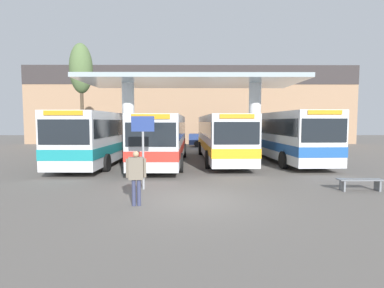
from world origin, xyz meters
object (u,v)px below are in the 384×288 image
Objects in this scene: transit_bus_center_bay at (163,137)px; parked_car_street at (211,137)px; info_sign_platform at (143,137)px; transit_bus_left_bay at (101,135)px; transit_bus_right_bay at (221,135)px; poplar_tree_behind_left at (81,70)px; transit_bus_far_right_bay at (284,134)px; waiting_bench_near_pillar at (360,182)px; pedestrian_waiting at (136,173)px.

parked_car_street is at bearing -106.90° from transit_bus_center_bay.
parked_car_street is (4.13, 20.28, -1.07)m from info_sign_platform.
transit_bus_right_bay is at bearing -169.01° from transit_bus_left_bay.
poplar_tree_behind_left reaches higher than info_sign_platform.
transit_bus_far_right_bay reaches higher than transit_bus_left_bay.
poplar_tree_behind_left is (-15.92, 5.89, 5.35)m from transit_bus_far_right_bay.
info_sign_platform is 0.60× the size of parked_car_street.
info_sign_platform is 17.29m from poplar_tree_behind_left.
transit_bus_left_bay reaches higher than waiting_bench_near_pillar.
transit_bus_right_bay is (7.89, 1.41, -0.06)m from transit_bus_left_bay.
info_sign_platform is 2.56m from pedestrian_waiting.
poplar_tree_behind_left is 14.41m from parked_car_street.
transit_bus_center_bay is at bearing 85.23° from pedestrian_waiting.
transit_bus_left_bay is at bearing 117.05° from info_sign_platform.
transit_bus_right_bay is at bearing 115.44° from waiting_bench_near_pillar.
parked_car_street is (3.98, 22.63, -0.07)m from pedestrian_waiting.
waiting_bench_near_pillar is at bearing 137.35° from transit_bus_center_bay.
transit_bus_right_bay reaches higher than waiting_bench_near_pillar.
transit_bus_center_bay reaches higher than waiting_bench_near_pillar.
parked_car_street is at bearing 78.50° from info_sign_platform.
poplar_tree_behind_left is (-3.72, 7.02, 5.38)m from transit_bus_left_bay.
transit_bus_left_bay reaches higher than transit_bus_right_bay.
info_sign_platform is (-3.99, -9.04, 0.33)m from transit_bus_right_bay.
pedestrian_waiting is (0.02, -9.82, -0.64)m from transit_bus_center_bay.
transit_bus_right_bay is 11.26m from parked_car_street.
info_sign_platform reaches higher than pedestrian_waiting.
waiting_bench_near_pillar is 8.58m from pedestrian_waiting.
transit_bus_left_bay is 0.97× the size of transit_bus_center_bay.
transit_bus_left_bay is 9.59m from poplar_tree_behind_left.
waiting_bench_near_pillar is (0.14, -9.10, -1.49)m from transit_bus_far_right_bay.
transit_bus_left_bay is 6.53× the size of waiting_bench_near_pillar.
transit_bus_far_right_bay reaches higher than info_sign_platform.
poplar_tree_behind_left is at bearing 109.62° from pedestrian_waiting.
info_sign_platform is at bearing 89.53° from transit_bus_center_bay.
transit_bus_left_bay reaches higher than pedestrian_waiting.
transit_bus_left_bay is 0.97× the size of transit_bus_far_right_bay.
transit_bus_far_right_bay is at bearing -170.51° from transit_bus_center_bay.
waiting_bench_near_pillar is at bearing 8.79° from pedestrian_waiting.
parked_car_street reaches higher than waiting_bench_near_pillar.
poplar_tree_behind_left is at bearing -42.45° from transit_bus_center_bay.
info_sign_platform is 0.31× the size of poplar_tree_behind_left.
pedestrian_waiting is 22.98m from parked_car_street.
transit_bus_center_bay is 2.39× the size of parked_car_street.
transit_bus_far_right_bay is at bearing 48.81° from pedestrian_waiting.
info_sign_platform is (-8.31, -8.77, 0.24)m from transit_bus_far_right_bay.
pedestrian_waiting is 19.66m from poplar_tree_behind_left.
transit_bus_right_bay reaches higher than transit_bus_center_bay.
transit_bus_right_bay is 1.08× the size of transit_bus_far_right_bay.
transit_bus_right_bay is 4.33m from transit_bus_far_right_bay.
transit_bus_right_bay is at bearing -157.39° from transit_bus_center_bay.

